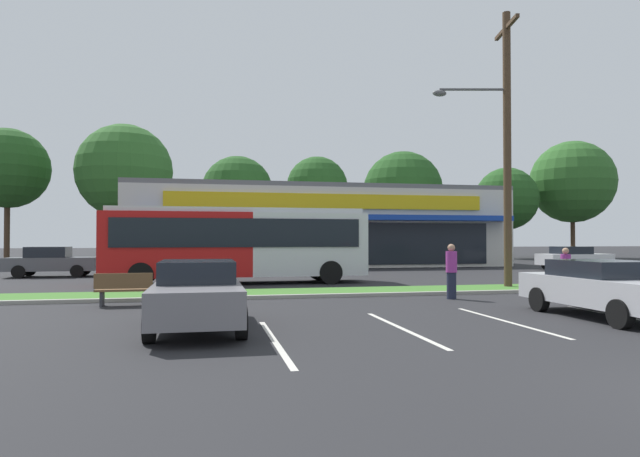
% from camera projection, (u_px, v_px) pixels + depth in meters
% --- Properties ---
extents(grass_median, '(56.00, 2.20, 0.12)m').
position_uv_depth(grass_median, '(395.00, 291.00, 19.79)').
color(grass_median, '#427A2D').
rests_on(grass_median, ground_plane).
extents(curb_lip, '(56.00, 0.24, 0.12)m').
position_uv_depth(curb_lip, '(407.00, 294.00, 18.60)').
color(curb_lip, '#99968C').
rests_on(curb_lip, ground_plane).
extents(parking_stripe_0, '(0.12, 4.80, 0.01)m').
position_uv_depth(parking_stripe_0, '(275.00, 341.00, 10.33)').
color(parking_stripe_0, silver).
rests_on(parking_stripe_0, ground_plane).
extents(parking_stripe_1, '(0.12, 4.80, 0.01)m').
position_uv_depth(parking_stripe_1, '(402.00, 328.00, 11.78)').
color(parking_stripe_1, silver).
rests_on(parking_stripe_1, ground_plane).
extents(parking_stripe_2, '(0.12, 4.80, 0.01)m').
position_uv_depth(parking_stripe_2, '(506.00, 321.00, 12.80)').
color(parking_stripe_2, silver).
rests_on(parking_stripe_2, ground_plane).
extents(parking_stripe_3, '(0.12, 4.80, 0.01)m').
position_uv_depth(parking_stripe_3, '(633.00, 319.00, 13.23)').
color(parking_stripe_3, silver).
rests_on(parking_stripe_3, ground_plane).
extents(storefront_building, '(26.46, 12.17, 5.68)m').
position_uv_depth(storefront_building, '(315.00, 227.00, 41.06)').
color(storefront_building, beige).
rests_on(storefront_building, ground_plane).
extents(tree_far_left, '(6.52, 6.52, 10.96)m').
position_uv_depth(tree_far_left, '(8.00, 168.00, 44.60)').
color(tree_far_left, '#473323').
rests_on(tree_far_left, ground_plane).
extents(tree_left, '(7.82, 7.82, 11.46)m').
position_uv_depth(tree_left, '(125.00, 172.00, 45.43)').
color(tree_left, '#473323').
rests_on(tree_left, ground_plane).
extents(tree_mid_left, '(6.66, 6.66, 9.67)m').
position_uv_depth(tree_mid_left, '(237.00, 192.00, 51.07)').
color(tree_mid_left, '#473323').
rests_on(tree_mid_left, ground_plane).
extents(tree_mid, '(5.81, 5.81, 9.77)m').
position_uv_depth(tree_mid, '(317.00, 187.00, 52.00)').
color(tree_mid, '#473323').
rests_on(tree_mid, ground_plane).
extents(tree_mid_right, '(7.91, 7.91, 10.70)m').
position_uv_depth(tree_mid_right, '(403.00, 191.00, 54.78)').
color(tree_mid_right, '#473323').
rests_on(tree_mid_right, ground_plane).
extents(tree_right, '(6.15, 6.15, 9.00)m').
position_uv_depth(tree_right, '(507.00, 199.00, 54.19)').
color(tree_right, '#473323').
rests_on(tree_right, ground_plane).
extents(tree_far_right, '(8.38, 8.38, 11.99)m').
position_uv_depth(tree_far_right, '(572.00, 182.00, 56.22)').
color(tree_far_right, '#473323').
rests_on(tree_far_right, ground_plane).
extents(utility_pole, '(3.14, 2.38, 10.69)m').
position_uv_depth(utility_pole, '(504.00, 141.00, 21.04)').
color(utility_pole, '#4C3826').
rests_on(utility_pole, ground_plane).
extents(city_bus, '(11.15, 2.78, 3.25)m').
position_uv_depth(city_bus, '(238.00, 243.00, 23.71)').
color(city_bus, '#B71414').
rests_on(city_bus, ground_plane).
extents(bus_stop_bench, '(1.60, 0.45, 0.95)m').
position_uv_depth(bus_stop_bench, '(124.00, 288.00, 15.76)').
color(bus_stop_bench, brown).
rests_on(bus_stop_bench, ground_plane).
extents(car_0, '(4.33, 1.87, 1.53)m').
position_uv_depth(car_0, '(52.00, 262.00, 27.90)').
color(car_0, '#515459').
rests_on(car_0, ground_plane).
extents(car_1, '(4.27, 2.01, 1.46)m').
position_uv_depth(car_1, '(574.00, 258.00, 33.94)').
color(car_1, silver).
rests_on(car_1, ground_plane).
extents(car_2, '(1.91, 4.55, 1.46)m').
position_uv_depth(car_2, '(197.00, 294.00, 11.74)').
color(car_2, slate).
rests_on(car_2, ground_plane).
extents(car_3, '(1.99, 4.71, 1.40)m').
position_uv_depth(car_3, '(606.00, 288.00, 13.38)').
color(car_3, '#B7B7BC').
rests_on(car_3, ground_plane).
extents(car_4, '(4.55, 1.89, 1.49)m').
position_uv_depth(car_4, '(224.00, 260.00, 29.82)').
color(car_4, '#0C3F1E').
rests_on(car_4, ground_plane).
extents(pedestrian_near_bench, '(0.33, 0.33, 1.63)m').
position_uv_depth(pedestrian_near_bench, '(566.00, 272.00, 18.51)').
color(pedestrian_near_bench, '#726651').
rests_on(pedestrian_near_bench, ground_plane).
extents(pedestrian_by_pole, '(0.36, 0.36, 1.77)m').
position_uv_depth(pedestrian_by_pole, '(451.00, 271.00, 17.60)').
color(pedestrian_by_pole, '#1E2338').
rests_on(pedestrian_by_pole, ground_plane).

